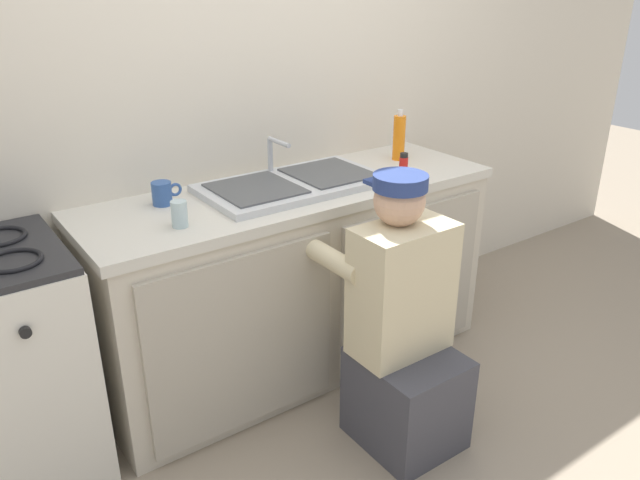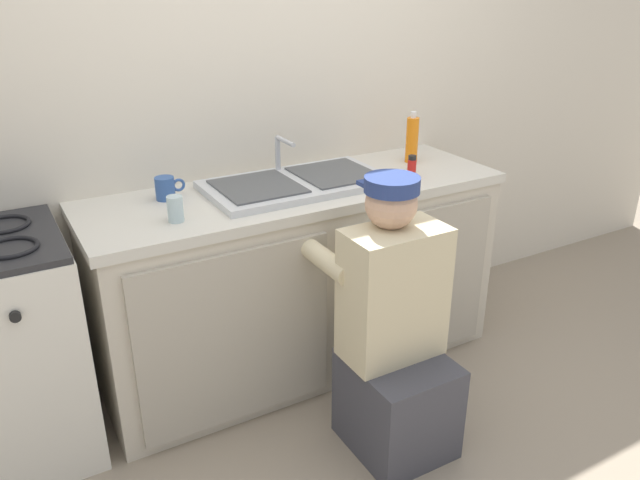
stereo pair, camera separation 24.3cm
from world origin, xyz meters
TOP-DOWN VIEW (x-y plane):
  - ground_plane at (0.00, 0.00)m, footprint 12.00×12.00m
  - back_wall at (0.00, 0.65)m, footprint 6.00×0.10m
  - counter_cabinet at (0.00, 0.29)m, footprint 1.84×0.62m
  - countertop at (0.00, 0.30)m, footprint 1.88×0.62m
  - sink_double_basin at (0.00, 0.30)m, footprint 0.80×0.44m
  - plumber_person at (0.05, -0.38)m, footprint 0.42×0.61m
  - spice_bottle_red at (0.51, 0.16)m, footprint 0.04×0.04m
  - soap_bottle_orange at (0.67, 0.37)m, footprint 0.06×0.06m
  - coffee_mug at (-0.55, 0.43)m, footprint 0.13×0.08m
  - water_glass at (-0.59, 0.17)m, footprint 0.06×0.06m

SIDE VIEW (x-z plane):
  - ground_plane at x=0.00m, z-range 0.00..0.00m
  - counter_cabinet at x=0.00m, z-range 0.00..0.85m
  - plumber_person at x=0.05m, z-range -0.09..1.01m
  - countertop at x=0.00m, z-range 0.85..0.90m
  - sink_double_basin at x=0.00m, z-range 0.82..1.01m
  - coffee_mug at x=-0.55m, z-range 0.90..0.99m
  - water_glass at x=-0.59m, z-range 0.90..1.00m
  - spice_bottle_red at x=0.51m, z-range 0.89..1.00m
  - soap_bottle_orange at x=0.67m, z-range 0.88..1.13m
  - back_wall at x=0.00m, z-range 0.00..2.50m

